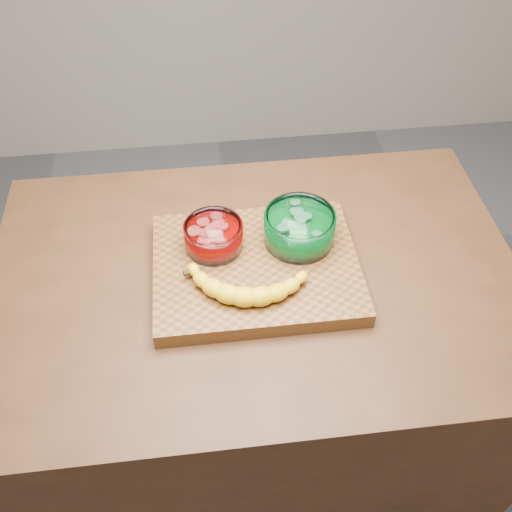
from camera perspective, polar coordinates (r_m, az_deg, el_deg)
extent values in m
plane|color=#58585D|center=(2.05, 0.00, -18.53)|extent=(3.50, 3.50, 0.00)
cube|color=#492915|center=(1.65, 0.00, -12.11)|extent=(1.20, 0.80, 0.90)
cube|color=brown|center=(1.27, 0.00, -1.23)|extent=(0.45, 0.35, 0.04)
cylinder|color=white|center=(1.27, -4.25, 2.02)|extent=(0.13, 0.13, 0.06)
cylinder|color=#C80402|center=(1.27, -4.23, 1.76)|extent=(0.11, 0.11, 0.03)
cylinder|color=#FD5550|center=(1.25, -4.29, 2.61)|extent=(0.10, 0.10, 0.02)
cylinder|color=white|center=(1.28, 4.36, 2.83)|extent=(0.16, 0.16, 0.07)
cylinder|color=#037B23|center=(1.28, 4.34, 2.48)|extent=(0.14, 0.14, 0.04)
cylinder|color=#59BF6B|center=(1.26, 4.41, 3.45)|extent=(0.13, 0.13, 0.02)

